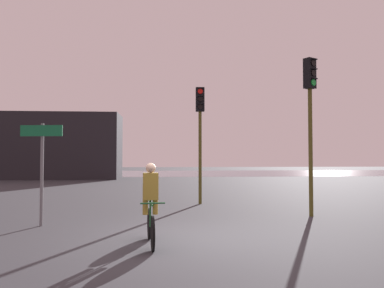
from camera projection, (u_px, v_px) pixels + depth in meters
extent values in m
plane|color=#333338|center=(185.00, 239.00, 7.91)|extent=(120.00, 120.00, 0.00)
cube|color=slate|center=(169.00, 173.00, 41.17)|extent=(80.00, 16.00, 0.01)
cube|color=black|center=(30.00, 146.00, 30.49)|extent=(14.51, 4.00, 5.30)
cylinder|color=#4C4719|center=(200.00, 157.00, 13.98)|extent=(0.12, 0.12, 3.46)
cube|color=black|center=(200.00, 99.00, 14.06)|extent=(0.32, 0.25, 0.90)
cylinder|color=red|center=(200.00, 91.00, 13.94)|extent=(0.19, 0.03, 0.19)
cube|color=black|center=(200.00, 88.00, 13.92)|extent=(0.19, 0.12, 0.02)
cylinder|color=black|center=(200.00, 99.00, 13.93)|extent=(0.19, 0.03, 0.19)
cube|color=black|center=(200.00, 96.00, 13.91)|extent=(0.19, 0.12, 0.02)
cylinder|color=black|center=(200.00, 107.00, 13.92)|extent=(0.19, 0.03, 0.19)
cube|color=black|center=(200.00, 104.00, 13.90)|extent=(0.19, 0.12, 0.02)
cylinder|color=#4C4719|center=(311.00, 152.00, 11.04)|extent=(0.12, 0.12, 3.78)
cube|color=black|center=(310.00, 74.00, 11.13)|extent=(0.40, 0.37, 0.90)
cylinder|color=black|center=(313.00, 63.00, 11.03)|extent=(0.18, 0.12, 0.19)
cube|color=black|center=(314.00, 59.00, 11.02)|extent=(0.22, 0.20, 0.02)
cylinder|color=black|center=(313.00, 73.00, 11.02)|extent=(0.18, 0.12, 0.19)
cube|color=black|center=(314.00, 69.00, 11.01)|extent=(0.22, 0.20, 0.02)
cylinder|color=green|center=(314.00, 82.00, 11.01)|extent=(0.18, 0.12, 0.19)
cube|color=black|center=(314.00, 79.00, 11.00)|extent=(0.22, 0.20, 0.02)
cylinder|color=slate|center=(42.00, 174.00, 9.49)|extent=(0.08, 0.08, 2.60)
cube|color=#116038|center=(41.00, 131.00, 9.48)|extent=(1.09, 0.19, 0.28)
cylinder|color=black|center=(153.00, 234.00, 6.87)|extent=(0.11, 0.66, 0.66)
cylinder|color=black|center=(149.00, 224.00, 7.90)|extent=(0.11, 0.66, 0.66)
cylinder|color=#1E592D|center=(151.00, 203.00, 7.40)|extent=(0.13, 0.84, 0.04)
cylinder|color=#1E592D|center=(150.00, 213.00, 7.54)|extent=(0.04, 0.04, 0.55)
cylinder|color=#1E592D|center=(153.00, 203.00, 6.94)|extent=(0.46, 0.08, 0.03)
cylinder|color=olive|center=(145.00, 200.00, 7.53)|extent=(0.11, 0.11, 0.60)
cylinder|color=olive|center=(155.00, 199.00, 7.57)|extent=(0.11, 0.11, 0.60)
cube|color=olive|center=(151.00, 186.00, 7.51)|extent=(0.32, 0.23, 0.54)
sphere|color=beige|center=(151.00, 168.00, 7.50)|extent=(0.20, 0.20, 0.20)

